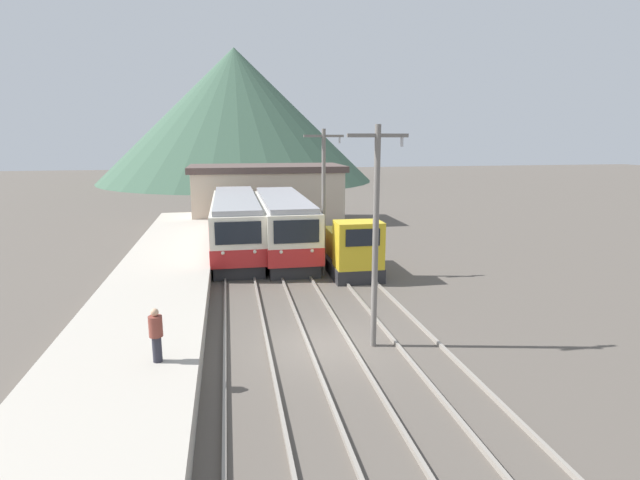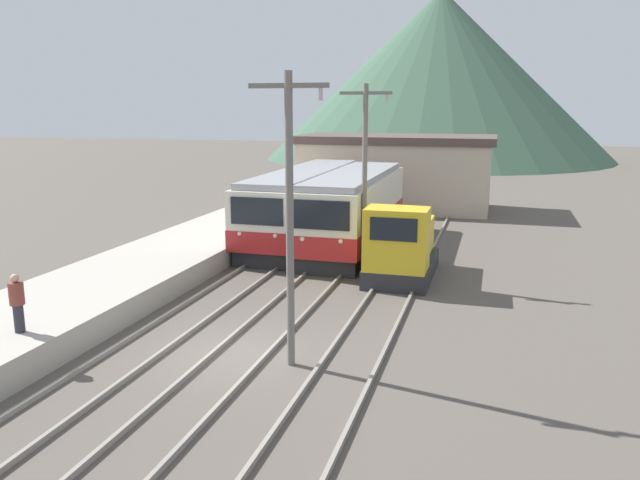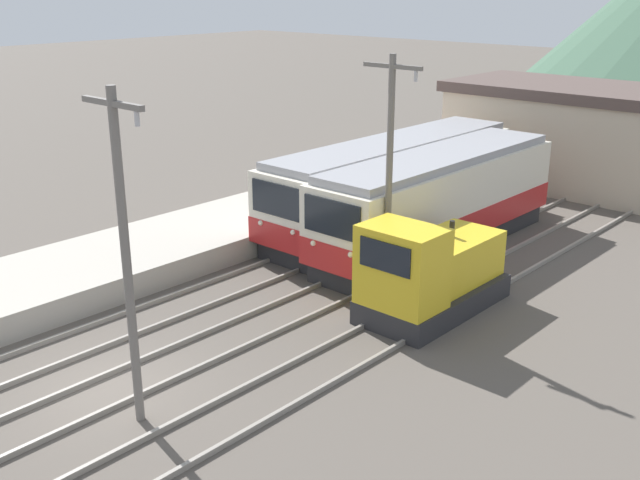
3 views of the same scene
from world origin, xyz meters
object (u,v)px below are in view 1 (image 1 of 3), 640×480
at_px(shunting_locomotive, 351,251).
at_px(catenary_mast_near, 376,230).
at_px(catenary_mast_mid, 324,198).
at_px(commuter_train_center, 283,228).
at_px(commuter_train_left, 236,227).
at_px(person_on_platform, 156,333).

distance_m(shunting_locomotive, catenary_mast_near, 9.70).
bearing_deg(shunting_locomotive, catenary_mast_mid, -175.38).
relative_size(catenary_mast_near, catenary_mast_mid, 1.00).
relative_size(commuter_train_center, catenary_mast_mid, 1.59).
relative_size(commuter_train_left, shunting_locomotive, 2.63).
bearing_deg(commuter_train_left, commuter_train_center, -20.41).
height_order(shunting_locomotive, catenary_mast_mid, catenary_mast_mid).
distance_m(commuter_train_left, shunting_locomotive, 8.32).
relative_size(commuter_train_left, catenary_mast_mid, 1.76).
distance_m(catenary_mast_near, catenary_mast_mid, 9.04).
bearing_deg(shunting_locomotive, person_on_platform, -127.27).
distance_m(commuter_train_left, catenary_mast_mid, 7.82).
height_order(shunting_locomotive, person_on_platform, shunting_locomotive).
distance_m(commuter_train_center, catenary_mast_near, 14.34).
bearing_deg(catenary_mast_near, person_on_platform, -165.30).
bearing_deg(catenary_mast_near, catenary_mast_mid, 90.00).
bearing_deg(catenary_mast_mid, person_on_platform, -122.28).
bearing_deg(commuter_train_left, catenary_mast_near, -74.08).
bearing_deg(catenary_mast_near, commuter_train_left, 105.92).
bearing_deg(catenary_mast_mid, commuter_train_left, 125.39).
height_order(commuter_train_left, catenary_mast_near, catenary_mast_near).
distance_m(commuter_train_center, shunting_locomotive, 5.76).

